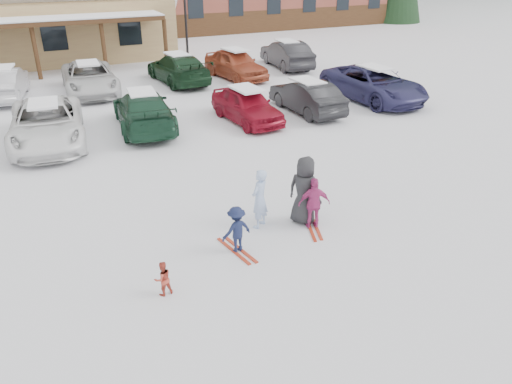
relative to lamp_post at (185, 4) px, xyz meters
name	(u,v)px	position (x,y,z in m)	size (l,w,h in m)	color
ground	(262,248)	(-5.80, -23.56, -3.28)	(160.00, 160.00, 0.00)	white
lamp_post	(185,4)	(0.00, 0.00, 0.00)	(0.50, 0.25, 5.77)	black
adult_skier	(260,199)	(-5.40, -22.57, -2.49)	(0.58, 0.38, 1.59)	#A2BBE4
toddler_red	(163,279)	(-8.43, -24.30, -2.90)	(0.38, 0.29, 0.78)	#B53E2E
child_navy	(237,230)	(-6.40, -23.41, -2.70)	(0.76, 0.43, 1.17)	#141B3B
skis_child_navy	(237,250)	(-6.40, -23.41, -3.27)	(0.20, 1.40, 0.03)	#A32C17
child_magenta	(314,203)	(-4.18, -23.22, -2.59)	(0.81, 0.34, 1.39)	#B43374
skis_child_magenta	(313,227)	(-4.18, -23.22, -3.27)	(0.20, 1.40, 0.03)	#A32C17
bystander_dark	(305,191)	(-4.26, -22.86, -2.37)	(0.90, 0.58, 1.83)	black
parked_car_2	(47,123)	(-9.80, -13.75, -2.52)	(2.55, 5.54, 1.54)	white
parked_car_3	(144,110)	(-6.19, -13.53, -2.54)	(2.07, 5.10, 1.48)	#193E2A
parked_car_4	(247,105)	(-2.13, -14.45, -2.59)	(1.65, 4.11, 1.40)	maroon
parked_car_5	(307,97)	(0.78, -14.35, -2.58)	(1.49, 4.26, 1.40)	black
parked_car_6	(373,84)	(4.61, -13.99, -2.50)	(2.60, 5.63, 1.56)	navy
parked_car_9	(5,84)	(-11.12, -6.47, -2.53)	(1.59, 4.57, 1.51)	#ADABB0
parked_car_10	(90,78)	(-7.29, -6.97, -2.54)	(2.47, 5.36, 1.49)	silver
parked_car_11	(178,68)	(-2.69, -6.75, -2.53)	(2.13, 5.23, 1.52)	#14311B
parked_car_12	(236,64)	(0.47, -7.13, -2.50)	(1.85, 4.61, 1.57)	#AC4A2C
parked_car_13	(287,54)	(4.34, -5.86, -2.50)	(1.66, 4.76, 1.57)	black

